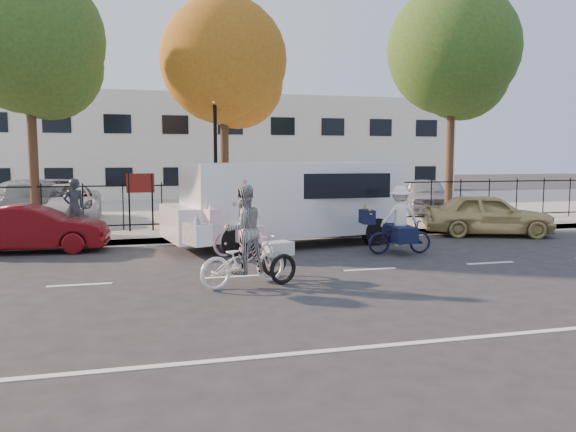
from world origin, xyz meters
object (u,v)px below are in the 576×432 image
object	(u,v)px
zebra_trike	(244,247)
unicorn_bike	(242,226)
white_van	(289,200)
pedestrian	(74,207)
lamppost	(215,136)
bull_bike	(399,227)
gold_sedan	(488,214)
lot_car_a	(21,200)
lot_car_c	(31,204)
lot_car_d	(425,195)
red_sedan	(33,229)
lot_car_b	(67,203)

from	to	relation	value
zebra_trike	unicorn_bike	size ratio (longest dim) A/B	1.11
white_van	pedestrian	xyz separation A→B (m)	(-5.89, 2.31, -0.28)
lamppost	bull_bike	xyz separation A→B (m)	(4.00, -5.07, -2.42)
white_van	gold_sedan	world-z (taller)	white_van
unicorn_bike	bull_bike	xyz separation A→B (m)	(3.89, -0.79, -0.05)
bull_bike	pedestrian	size ratio (longest dim) A/B	1.11
white_van	lot_car_a	size ratio (longest dim) A/B	1.35
bull_bike	lot_car_c	bearing A→B (deg)	56.53
pedestrian	lamppost	bearing A→B (deg)	162.81
zebra_trike	bull_bike	world-z (taller)	zebra_trike
pedestrian	lot_car_a	size ratio (longest dim) A/B	0.34
pedestrian	bull_bike	bearing A→B (deg)	125.55
gold_sedan	lot_car_d	bearing A→B (deg)	11.22
red_sedan	lot_car_b	xyz separation A→B (m)	(0.14, 5.58, 0.22)
unicorn_bike	lot_car_c	xyz separation A→B (m)	(-6.19, 7.28, 0.09)
red_sedan	pedestrian	bearing A→B (deg)	-20.93
lot_car_d	lot_car_a	bearing A→B (deg)	-165.29
unicorn_bike	pedestrian	world-z (taller)	unicorn_bike
bull_bike	red_sedan	world-z (taller)	bull_bike
bull_bike	lamppost	bearing A→B (deg)	43.44
bull_bike	lot_car_b	bearing A→B (deg)	52.73
lamppost	lot_car_b	size ratio (longest dim) A/B	0.89
lot_car_a	lot_car_b	distance (m)	2.21
lamppost	lot_car_a	xyz separation A→B (m)	(-6.65, 4.43, -2.23)
white_van	lamppost	bearing A→B (deg)	108.66
lot_car_b	red_sedan	bearing A→B (deg)	-94.33
lot_car_c	lot_car_b	bearing A→B (deg)	0.37
bull_bike	gold_sedan	bearing A→B (deg)	-55.25
zebra_trike	red_sedan	size ratio (longest dim) A/B	0.60
pedestrian	lot_car_c	world-z (taller)	pedestrian
red_sedan	lot_car_c	distance (m)	5.60
lot_car_c	lot_car_d	world-z (taller)	lot_car_d
gold_sedan	lot_car_a	xyz separation A→B (m)	(-14.82, 7.13, 0.22)
lot_car_b	lot_car_d	distance (m)	13.91
white_van	gold_sedan	distance (m)	6.56
lamppost	unicorn_bike	size ratio (longest dim) A/B	2.15
white_van	lot_car_b	world-z (taller)	white_van
bull_bike	white_van	bearing A→B (deg)	53.72
zebra_trike	lot_car_c	world-z (taller)	zebra_trike
red_sedan	lot_car_b	distance (m)	5.58
gold_sedan	lot_car_b	xyz separation A→B (m)	(-13.08, 5.78, 0.16)
gold_sedan	lot_car_a	bearing A→B (deg)	83.93
red_sedan	lot_car_a	xyz separation A→B (m)	(-1.60, 6.93, 0.27)
unicorn_bike	lot_car_c	size ratio (longest dim) A/B	0.49
white_van	lot_car_c	xyz separation A→B (m)	(-7.73, 6.00, -0.44)
pedestrian	lot_car_a	distance (m)	5.66
red_sedan	lamppost	bearing A→B (deg)	-60.69
pedestrian	zebra_trike	bearing A→B (deg)	92.28
pedestrian	lot_car_c	size ratio (longest dim) A/B	0.41
lamppost	lot_car_d	distance (m)	9.71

